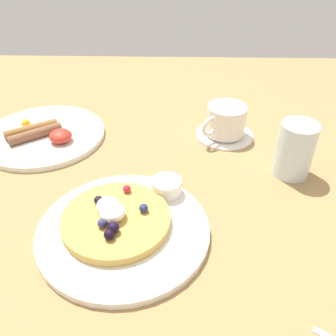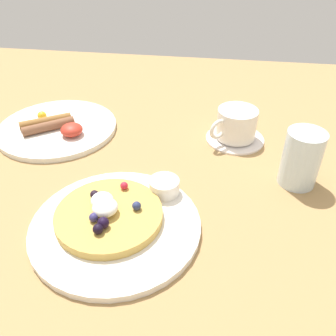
% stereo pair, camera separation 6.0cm
% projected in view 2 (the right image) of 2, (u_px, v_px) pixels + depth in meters
% --- Properties ---
extents(ground_plane, '(1.70, 1.40, 0.03)m').
position_uv_depth(ground_plane, '(169.00, 201.00, 0.63)').
color(ground_plane, '#A07C4C').
extents(pancake_plate, '(0.26, 0.26, 0.01)m').
position_uv_depth(pancake_plate, '(116.00, 226.00, 0.56)').
color(pancake_plate, white).
rests_on(pancake_plate, ground_plane).
extents(pancake_with_berries, '(0.17, 0.17, 0.04)m').
position_uv_depth(pancake_with_berries, '(108.00, 214.00, 0.56)').
color(pancake_with_berries, gold).
rests_on(pancake_with_berries, pancake_plate).
extents(syrup_ramekin, '(0.05, 0.05, 0.03)m').
position_uv_depth(syrup_ramekin, '(164.00, 186.00, 0.60)').
color(syrup_ramekin, white).
rests_on(syrup_ramekin, pancake_plate).
extents(breakfast_plate, '(0.26, 0.26, 0.01)m').
position_uv_depth(breakfast_plate, '(58.00, 128.00, 0.80)').
color(breakfast_plate, white).
rests_on(breakfast_plate, ground_plane).
extents(fried_breakfast, '(0.15, 0.12, 0.03)m').
position_uv_depth(fried_breakfast, '(53.00, 124.00, 0.78)').
color(fried_breakfast, brown).
rests_on(fried_breakfast, breakfast_plate).
extents(coffee_saucer, '(0.12, 0.12, 0.01)m').
position_uv_depth(coffee_saucer, '(235.00, 138.00, 0.77)').
color(coffee_saucer, white).
rests_on(coffee_saucer, ground_plane).
extents(coffee_cup, '(0.10, 0.09, 0.06)m').
position_uv_depth(coffee_cup, '(236.00, 123.00, 0.75)').
color(coffee_cup, white).
rests_on(coffee_cup, coffee_saucer).
extents(water_glass, '(0.07, 0.07, 0.10)m').
position_uv_depth(water_glass, '(301.00, 158.00, 0.62)').
color(water_glass, silver).
rests_on(water_glass, ground_plane).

